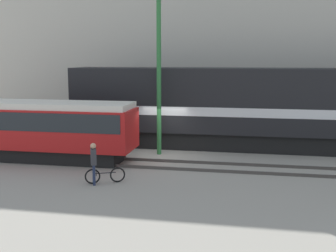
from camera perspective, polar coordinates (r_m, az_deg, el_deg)
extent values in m
plane|color=#9E998C|center=(22.58, -1.06, -4.07)|extent=(120.00, 120.00, 0.00)
cube|color=#47423D|center=(20.00, -2.69, -5.62)|extent=(60.00, 0.07, 0.14)
cube|color=#47423D|center=(21.35, -1.78, -4.66)|extent=(60.00, 0.07, 0.14)
cube|color=#47423D|center=(24.56, -0.04, -2.82)|extent=(60.00, 0.07, 0.14)
cube|color=#47423D|center=(25.95, 0.57, -2.17)|extent=(60.00, 0.07, 0.14)
cube|color=beige|center=(32.16, 2.83, 14.07)|extent=(33.68, 6.00, 15.85)
cube|color=black|center=(24.75, 11.54, -1.90)|extent=(19.56, 2.55, 1.00)
cube|color=black|center=(24.41, 11.72, 3.43)|extent=(21.26, 3.00, 3.62)
cube|color=white|center=(24.47, 11.68, 2.16)|extent=(20.83, 3.04, 0.50)
cube|color=black|center=(22.93, -18.13, -3.43)|extent=(9.67, 2.00, 0.70)
cube|color=red|center=(22.68, -18.30, -0.10)|extent=(10.98, 2.50, 2.00)
cube|color=#1E2328|center=(22.62, -18.36, 1.03)|extent=(10.55, 2.54, 0.90)
cube|color=silver|center=(22.54, -18.45, 2.79)|extent=(10.76, 2.38, 0.30)
torus|color=black|center=(17.93, -6.84, -6.58)|extent=(0.62, 0.33, 0.65)
torus|color=black|center=(17.85, -10.18, -6.74)|extent=(0.62, 0.33, 0.65)
cylinder|color=black|center=(17.85, -8.52, -6.31)|extent=(0.82, 0.40, 0.04)
cylinder|color=black|center=(17.81, -9.71, -6.27)|extent=(0.03, 0.03, 0.29)
cylinder|color=#262626|center=(17.83, -6.87, -5.43)|extent=(0.21, 0.41, 0.02)
cylinder|color=#232D4C|center=(17.77, -10.01, -6.45)|extent=(0.11, 0.11, 0.86)
cylinder|color=#232D4C|center=(17.61, -9.98, -6.59)|extent=(0.11, 0.11, 0.86)
cube|color=#333338|center=(17.50, -10.07, -4.11)|extent=(0.35, 0.42, 0.66)
sphere|color=tan|center=(17.40, -10.11, -2.67)|extent=(0.23, 0.23, 0.23)
cylinder|color=#2D7238|center=(22.42, -1.25, 7.78)|extent=(0.24, 0.24, 9.26)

